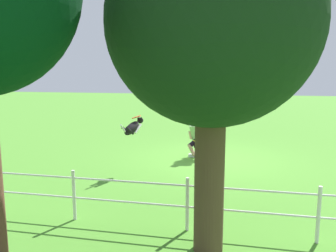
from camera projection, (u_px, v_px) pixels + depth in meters
The scene contains 7 objects.
ground_plane at pixel (211, 160), 10.59m from camera, with size 60.00×60.00×0.00m, color #4D902D.
person at pixel (196, 136), 10.71m from camera, with size 0.64×0.70×1.29m.
dog at pixel (133, 127), 9.15m from camera, with size 0.44×0.99×0.50m.
frisbee_flying at pixel (136, 117), 9.28m from camera, with size 0.26×0.26×0.02m, color #F05822.
frisbee_held at pixel (197, 141), 10.35m from camera, with size 0.26×0.26×0.02m, color yellow.
fence at pixel (187, 200), 5.81m from camera, with size 12.68×0.06×0.94m.
tree_far_right at pixel (212, 27), 4.73m from camera, with size 2.99×2.99×4.83m.
Camera 1 is at (-0.82, 10.34, 2.73)m, focal length 36.44 mm.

